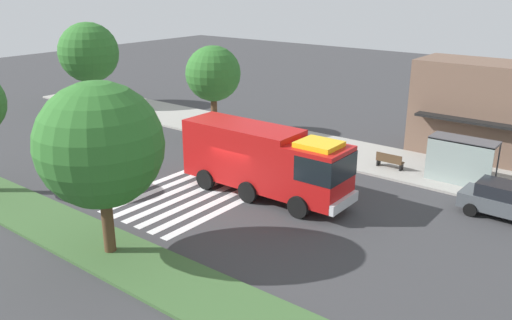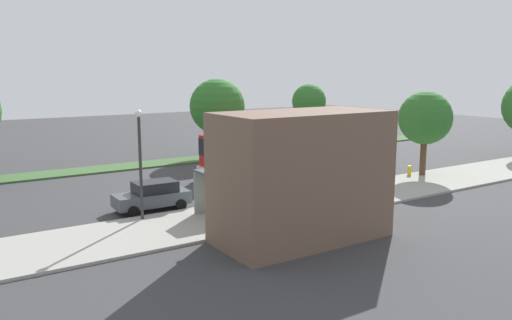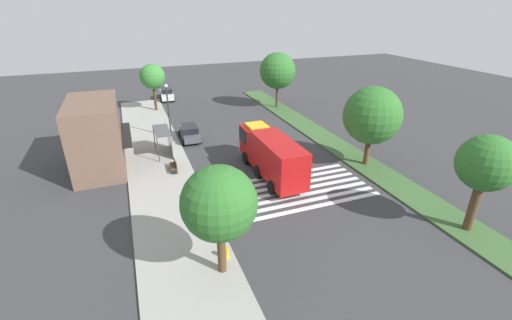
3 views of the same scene
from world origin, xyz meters
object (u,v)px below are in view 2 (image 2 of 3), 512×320
at_px(fire_truck, 258,149).
at_px(median_tree_west, 217,107).
at_px(street_lamp, 140,155).
at_px(fire_hydrant, 409,170).
at_px(sidewalk_tree_west, 425,118).
at_px(bus_stop_shelter, 225,180).
at_px(bench_near_shelter, 283,193).
at_px(parked_car_west, 153,195).
at_px(median_tree_far_west, 309,102).

distance_m(fire_truck, median_tree_west, 9.37).
xyz_separation_m(street_lamp, fire_hydrant, (-21.09, -0.10, -3.07)).
bearing_deg(median_tree_west, street_lamp, 49.50).
xyz_separation_m(street_lamp, sidewalk_tree_west, (-21.95, 0.40, 0.85)).
height_order(street_lamp, sidewalk_tree_west, sidewalk_tree_west).
bearing_deg(fire_hydrant, bus_stop_shelter, 3.75).
height_order(fire_truck, bench_near_shelter, fire_truck).
xyz_separation_m(fire_truck, parked_car_west, (10.47, 4.87, -1.18)).
relative_size(bus_stop_shelter, median_tree_west, 0.50).
distance_m(fire_truck, parked_car_west, 11.61).
relative_size(fire_truck, fire_hydrant, 13.53).
distance_m(parked_car_west, median_tree_west, 18.60).
relative_size(fire_truck, sidewalk_tree_west, 1.51).
xyz_separation_m(fire_truck, bench_near_shelter, (3.32, 7.64, -1.44)).
height_order(fire_truck, sidewalk_tree_west, sidewalk_tree_west).
xyz_separation_m(sidewalk_tree_west, fire_hydrant, (0.86, -0.50, -3.92)).
relative_size(median_tree_far_west, median_tree_west, 0.91).
bearing_deg(median_tree_west, median_tree_far_west, 180.00).
height_order(bench_near_shelter, fire_hydrant, bench_near_shelter).
bearing_deg(fire_truck, street_lamp, 28.96).
xyz_separation_m(fire_truck, median_tree_far_west, (-12.09, -8.87, 2.74)).
bearing_deg(median_tree_west, fire_hydrant, 116.87).
relative_size(fire_truck, street_lamp, 1.65).
bearing_deg(median_tree_far_west, street_lamp, 33.04).
height_order(street_lamp, median_tree_west, median_tree_west).
distance_m(sidewalk_tree_west, median_tree_far_west, 16.06).
bearing_deg(fire_truck, bench_near_shelter, 66.03).
bearing_deg(street_lamp, bench_near_shelter, 173.46).
relative_size(street_lamp, sidewalk_tree_west, 0.92).
bearing_deg(bench_near_shelter, median_tree_far_west, -133.01).
bearing_deg(bus_stop_shelter, fire_truck, -133.69).
height_order(parked_car_west, bus_stop_shelter, bus_stop_shelter).
xyz_separation_m(parked_car_west, street_lamp, (1.33, 1.80, 2.70)).
distance_m(street_lamp, median_tree_far_west, 28.53).
relative_size(parked_car_west, street_lamp, 0.74).
bearing_deg(median_tree_west, sidewalk_tree_west, 118.58).
bearing_deg(sidewalk_tree_west, median_tree_far_west, -96.93).
distance_m(bench_near_shelter, median_tree_far_west, 22.97).
bearing_deg(street_lamp, sidewalk_tree_west, 178.96).
height_order(bus_stop_shelter, fire_hydrant, bus_stop_shelter).
distance_m(bench_near_shelter, street_lamp, 9.04).
xyz_separation_m(median_tree_far_west, fire_hydrant, (2.80, 15.44, -4.29)).
height_order(median_tree_far_west, fire_hydrant, median_tree_far_west).
distance_m(fire_truck, street_lamp, 13.64).
height_order(fire_truck, street_lamp, street_lamp).
xyz_separation_m(median_tree_west, fire_hydrant, (-7.82, 15.44, -4.20)).
xyz_separation_m(bus_stop_shelter, median_tree_west, (-8.78, -16.53, 2.80)).
bearing_deg(bus_stop_shelter, bench_near_shelter, -179.76).
height_order(bench_near_shelter, street_lamp, street_lamp).
bearing_deg(bench_near_shelter, median_tree_west, -106.16).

